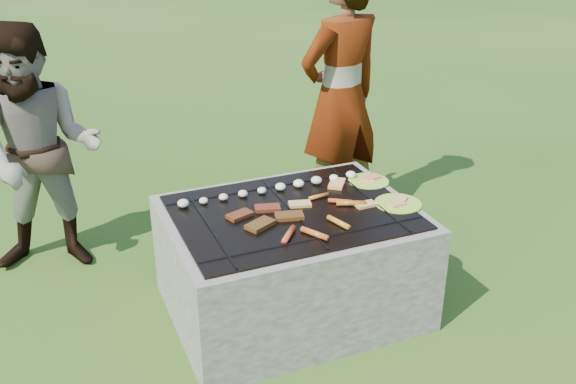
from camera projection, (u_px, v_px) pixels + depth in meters
name	position (u px, v px, depth m)	size (l,w,h in m)	color
lawn	(291.00, 308.00, 3.61)	(60.00, 60.00, 0.00)	#214210
fire_pit	(292.00, 265.00, 3.49)	(1.30, 1.00, 0.62)	#AAA397
mushrooms	(275.00, 188.00, 3.57)	(1.06, 0.06, 0.04)	beige
pork_slabs	(266.00, 216.00, 3.28)	(0.39, 0.29, 0.02)	brown
sausages	(325.00, 218.00, 3.26)	(0.58, 0.47, 0.03)	#C37E20
bread_on_grate	(333.00, 194.00, 3.52)	(0.44, 0.41, 0.02)	#D4C46C
plate_far	(369.00, 181.00, 3.71)	(0.31, 0.31, 0.03)	#B3DC34
plate_near	(398.00, 204.00, 3.44)	(0.30, 0.30, 0.03)	#CBDC34
cook	(341.00, 98.00, 4.23)	(0.65, 0.43, 1.79)	#A9978D
bystander	(41.00, 153.00, 3.73)	(0.73, 0.57, 1.50)	#A29687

